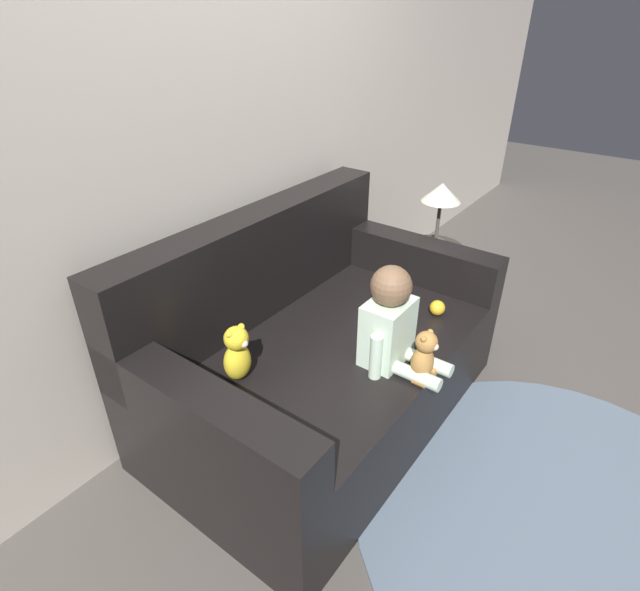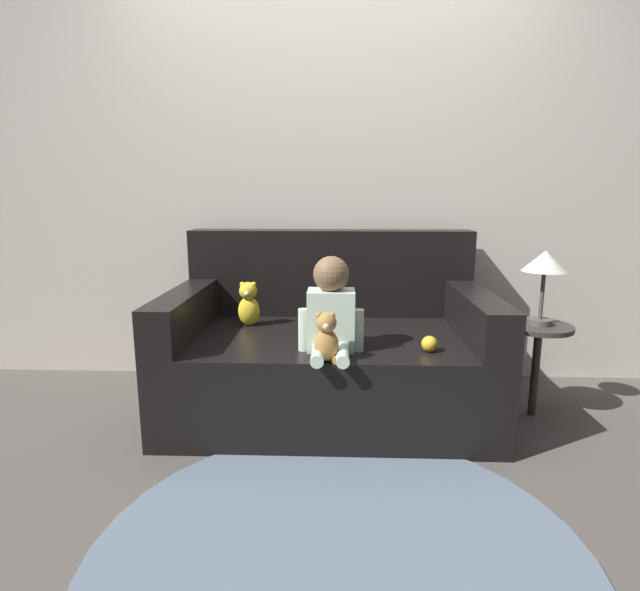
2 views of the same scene
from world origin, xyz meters
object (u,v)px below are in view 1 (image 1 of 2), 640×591
teddy_bear_brown (424,357)px  couch (317,353)px  person_baby (391,323)px  toy_ball (437,308)px  side_table (438,220)px  plush_toy_side (237,353)px

teddy_bear_brown → couch: bearing=89.6°
person_baby → toy_ball: size_ratio=5.89×
teddy_bear_brown → toy_ball: bearing=18.2°
couch → person_baby: 0.47m
teddy_bear_brown → side_table: (1.08, 0.46, 0.11)m
teddy_bear_brown → plush_toy_side: bearing=126.7°
couch → side_table: size_ratio=1.88×
person_baby → side_table: bearing=15.7°
side_table → couch: bearing=176.5°
person_baby → side_table: person_baby is taller
plush_toy_side → side_table: side_table is taller
toy_ball → person_baby: bearing=179.2°
teddy_bear_brown → plush_toy_side: (-0.43, 0.58, 0.02)m
person_baby → couch: bearing=92.6°
plush_toy_side → side_table: bearing=-4.6°
couch → teddy_bear_brown: bearing=-90.4°
couch → teddy_bear_brown: 0.57m
couch → teddy_bear_brown: (-0.00, -0.52, 0.22)m
person_baby → toy_ball: 0.47m
couch → plush_toy_side: (-0.44, 0.06, 0.24)m
person_baby → side_table: 1.10m
teddy_bear_brown → toy_ball: size_ratio=2.96×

